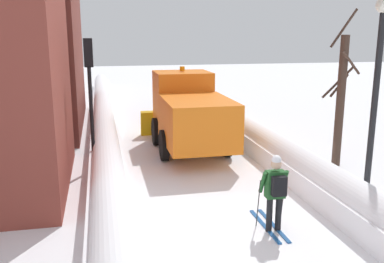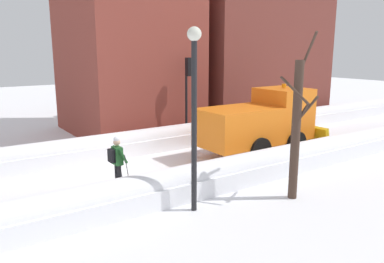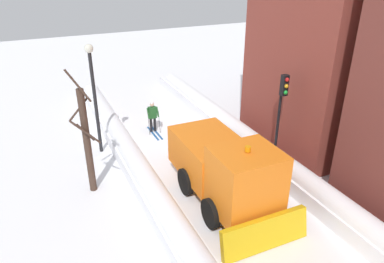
# 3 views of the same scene
# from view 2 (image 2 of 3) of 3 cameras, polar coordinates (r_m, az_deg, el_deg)

# --- Properties ---
(ground_plane) EXTENTS (80.00, 80.00, 0.00)m
(ground_plane) POSITION_cam_2_polar(r_m,az_deg,el_deg) (20.72, 16.28, -1.47)
(ground_plane) COLOR white
(snowbank_left) EXTENTS (1.10, 36.00, 1.09)m
(snowbank_left) POSITION_cam_2_polar(r_m,az_deg,el_deg) (22.48, 10.78, 1.13)
(snowbank_left) COLOR white
(snowbank_left) RESTS_ON ground
(snowbank_right) EXTENTS (1.10, 36.00, 1.07)m
(snowbank_right) POSITION_cam_2_polar(r_m,az_deg,el_deg) (18.99, 22.98, -1.70)
(snowbank_right) COLOR white
(snowbank_right) RESTS_ON ground
(building_brick_near) EXTENTS (7.28, 6.24, 12.30)m
(building_brick_near) POSITION_cam_2_polar(r_m,az_deg,el_deg) (22.39, -9.80, 15.69)
(building_brick_near) COLOR brown
(building_brick_near) RESTS_ON ground
(building_brick_mid) EXTENTS (7.56, 9.49, 9.27)m
(building_brick_mid) POSITION_cam_2_polar(r_m,az_deg,el_deg) (27.16, 7.59, 11.91)
(building_brick_mid) COLOR brown
(building_brick_mid) RESTS_ON ground
(plow_truck) EXTENTS (3.20, 5.98, 3.12)m
(plow_truck) POSITION_cam_2_polar(r_m,az_deg,el_deg) (17.69, 10.12, 1.44)
(plow_truck) COLOR orange
(plow_truck) RESTS_ON ground
(skier) EXTENTS (0.62, 1.80, 1.81)m
(skier) POSITION_cam_2_polar(r_m,az_deg,el_deg) (13.47, -10.95, -4.04)
(skier) COLOR black
(skier) RESTS_ON ground
(traffic_light_pole) EXTENTS (0.28, 0.42, 4.27)m
(traffic_light_pole) POSITION_cam_2_polar(r_m,az_deg,el_deg) (19.27, -0.59, 7.07)
(traffic_light_pole) COLOR black
(traffic_light_pole) RESTS_ON ground
(street_lamp) EXTENTS (0.40, 0.40, 5.29)m
(street_lamp) POSITION_cam_2_polar(r_m,az_deg,el_deg) (10.85, 0.32, 4.93)
(street_lamp) COLOR black
(street_lamp) RESTS_ON ground
(bare_tree_near) EXTENTS (1.03, 0.94, 5.21)m
(bare_tree_near) POSITION_cam_2_polar(r_m,az_deg,el_deg) (12.41, 15.12, 0.51)
(bare_tree_near) COLOR #422F25
(bare_tree_near) RESTS_ON ground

